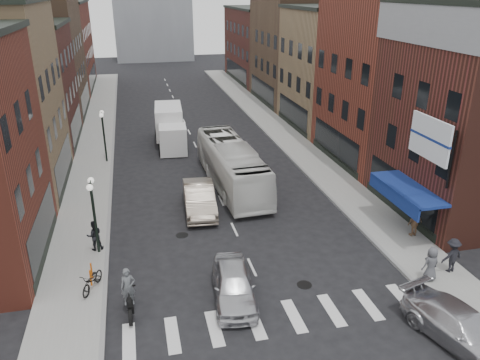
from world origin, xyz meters
name	(u,v)px	position (x,y,z in m)	size (l,w,h in m)	color
ground	(257,278)	(0.00, 0.00, 0.00)	(160.00, 160.00, 0.00)	black
sidewalk_left	(95,147)	(-8.50, 22.00, 0.07)	(3.00, 74.00, 0.15)	gray
sidewalk_right	(284,134)	(8.50, 22.00, 0.07)	(3.00, 74.00, 0.15)	gray
curb_left	(113,147)	(-7.00, 22.00, 0.00)	(0.20, 74.00, 0.16)	gray
curb_right	(268,136)	(7.00, 22.00, 0.00)	(0.20, 74.00, 0.16)	gray
crosswalk_stripes	(276,319)	(0.00, -3.00, 0.00)	(12.00, 2.20, 0.01)	silver
bldg_left_mid_b	(8,87)	(-14.99, 24.00, 5.15)	(10.30, 10.20, 10.30)	#4D241B
bldg_left_far_a	(29,52)	(-14.99, 35.00, 6.65)	(10.30, 12.20, 13.30)	brown
bldg_left_far_b	(49,47)	(-14.99, 49.00, 5.65)	(10.30, 16.20, 11.30)	maroon
bldg_right_mid_a	(402,68)	(15.00, 14.00, 7.15)	(10.30, 10.20, 14.30)	maroon
bldg_right_mid_b	(344,68)	(14.99, 24.00, 5.65)	(10.30, 10.20, 11.30)	#997A54
bldg_right_far_a	(304,49)	(14.99, 35.00, 6.15)	(10.30, 12.20, 12.30)	brown
bldg_right_far_b	(269,45)	(14.99, 49.00, 5.15)	(10.30, 16.20, 10.30)	#4D241B
awning_blue	(405,190)	(8.93, 2.50, 2.63)	(1.80, 5.00, 0.78)	navy
billboard_sign	(431,140)	(8.59, 0.50, 6.13)	(1.52, 3.00, 3.70)	black
streetlamp_near	(93,203)	(-7.40, 4.00, 2.91)	(0.32, 1.22, 4.11)	black
streetlamp_far	(103,127)	(-7.40, 18.00, 2.91)	(0.32, 1.22, 4.11)	black
bike_rack	(91,274)	(-7.60, 1.30, 0.55)	(0.08, 0.68, 0.80)	#D8590C
box_truck	(170,127)	(-2.06, 21.40, 1.60)	(2.59, 7.55, 3.23)	white
motorcycle_rider	(129,293)	(-5.89, -1.28, 1.04)	(0.63, 2.19, 2.23)	black
transit_bus	(232,165)	(1.20, 11.25, 1.55)	(2.60, 11.12, 3.10)	silver
sedan_left_near	(234,284)	(-1.42, -1.27, 0.76)	(1.80, 4.46, 1.52)	silver
sedan_left_far	(199,198)	(-1.56, 7.84, 0.85)	(1.80, 5.15, 1.70)	#BAAB97
curb_car	(461,327)	(6.50, -5.95, 0.72)	(2.03, 4.98, 1.45)	silver
parked_bicycle	(92,280)	(-7.50, 0.67, 0.62)	(0.63, 1.79, 0.94)	black
ped_left_solo	(94,235)	(-7.56, 4.28, 0.97)	(0.79, 0.46, 1.63)	black
ped_right_a	(452,255)	(9.13, -1.70, 1.02)	(1.12, 0.56, 1.74)	black
ped_right_b	(415,223)	(9.38, 1.81, 0.92)	(0.90, 0.45, 1.53)	#846143
ped_right_c	(431,264)	(7.72, -2.12, 1.00)	(0.83, 0.54, 1.70)	#4F5055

